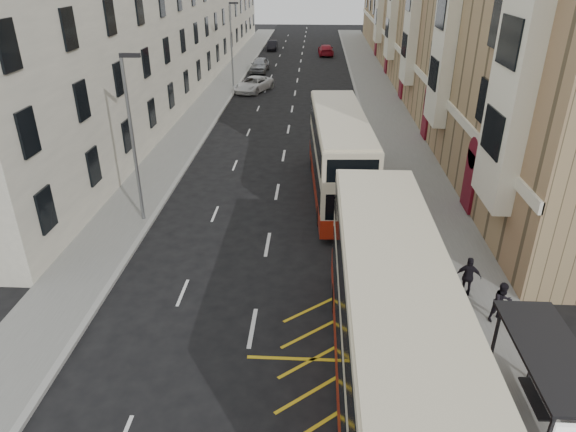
# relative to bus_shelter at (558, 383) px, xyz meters

# --- Properties ---
(ground) EXTENTS (200.00, 200.00, 0.00)m
(ground) POSITION_rel_bus_shelter_xyz_m (-8.34, 0.39, -2.14)
(ground) COLOR black
(ground) RESTS_ON ground
(pavement_right) EXTENTS (4.00, 120.00, 0.15)m
(pavement_right) POSITION_rel_bus_shelter_xyz_m (-0.34, 30.39, -2.06)
(pavement_right) COLOR slate
(pavement_right) RESTS_ON ground
(pavement_left) EXTENTS (3.00, 120.00, 0.15)m
(pavement_left) POSITION_rel_bus_shelter_xyz_m (-15.84, 30.39, -2.06)
(pavement_left) COLOR slate
(pavement_left) RESTS_ON ground
(kerb_right) EXTENTS (0.25, 120.00, 0.15)m
(kerb_right) POSITION_rel_bus_shelter_xyz_m (-2.34, 30.39, -2.06)
(kerb_right) COLOR gray
(kerb_right) RESTS_ON ground
(kerb_left) EXTENTS (0.25, 120.00, 0.15)m
(kerb_left) POSITION_rel_bus_shelter_xyz_m (-14.34, 30.39, -2.06)
(kerb_left) COLOR gray
(kerb_left) RESTS_ON ground
(road_markings) EXTENTS (10.00, 110.00, 0.01)m
(road_markings) POSITION_rel_bus_shelter_xyz_m (-8.34, 45.39, -2.13)
(road_markings) COLOR silver
(road_markings) RESTS_ON ground
(terrace_right) EXTENTS (10.75, 79.00, 15.25)m
(terrace_right) POSITION_rel_bus_shelter_xyz_m (6.54, 45.77, 5.38)
(terrace_right) COLOR #A1875D
(terrace_right) RESTS_ON ground
(terrace_left) EXTENTS (9.18, 79.00, 13.25)m
(terrace_left) POSITION_rel_bus_shelter_xyz_m (-21.77, 45.89, 4.38)
(terrace_left) COLOR beige
(terrace_left) RESTS_ON ground
(bus_shelter) EXTENTS (1.65, 4.25, 2.70)m
(bus_shelter) POSITION_rel_bus_shelter_xyz_m (0.00, 0.00, 0.00)
(bus_shelter) COLOR black
(bus_shelter) RESTS_ON pavement_right
(guard_railing) EXTENTS (0.06, 6.56, 1.01)m
(guard_railing) POSITION_rel_bus_shelter_xyz_m (-2.09, 6.14, -1.28)
(guard_railing) COLOR #AB1519
(guard_railing) RESTS_ON pavement_right
(street_lamp_near) EXTENTS (0.93, 0.18, 8.00)m
(street_lamp_near) POSITION_rel_bus_shelter_xyz_m (-14.69, 12.39, 2.50)
(street_lamp_near) COLOR slate
(street_lamp_near) RESTS_ON pavement_left
(street_lamp_far) EXTENTS (0.93, 0.18, 8.00)m
(street_lamp_far) POSITION_rel_bus_shelter_xyz_m (-14.69, 42.39, 2.50)
(street_lamp_far) COLOR slate
(street_lamp_far) RESTS_ON pavement_left
(double_decker_front) EXTENTS (2.84, 12.26, 4.89)m
(double_decker_front) POSITION_rel_bus_shelter_xyz_m (-4.08, 1.68, 0.35)
(double_decker_front) COLOR beige
(double_decker_front) RESTS_ON ground
(double_decker_rear) EXTENTS (3.27, 11.59, 4.57)m
(double_decker_rear) POSITION_rel_bus_shelter_xyz_m (-4.97, 16.13, 0.19)
(double_decker_rear) COLOR beige
(double_decker_rear) RESTS_ON ground
(pedestrian_mid) EXTENTS (0.91, 0.80, 1.56)m
(pedestrian_mid) POSITION_rel_bus_shelter_xyz_m (0.44, 5.12, -1.21)
(pedestrian_mid) COLOR black
(pedestrian_mid) RESTS_ON pavement_right
(pedestrian_far) EXTENTS (1.01, 0.58, 1.62)m
(pedestrian_far) POSITION_rel_bus_shelter_xyz_m (-0.33, 6.67, -1.18)
(pedestrian_far) COLOR black
(pedestrian_far) RESTS_ON pavement_right
(white_van) EXTENTS (4.08, 5.62, 1.42)m
(white_van) POSITION_rel_bus_shelter_xyz_m (-12.47, 40.86, -1.43)
(white_van) COLOR white
(white_van) RESTS_ON ground
(car_silver) EXTENTS (2.13, 4.77, 1.59)m
(car_silver) POSITION_rel_bus_shelter_xyz_m (-12.91, 50.96, -1.34)
(car_silver) COLOR #979A9E
(car_silver) RESTS_ON ground
(car_dark) EXTENTS (1.45, 3.95, 1.29)m
(car_dark) POSITION_rel_bus_shelter_xyz_m (-12.78, 67.24, -1.49)
(car_dark) COLOR black
(car_dark) RESTS_ON ground
(car_red) EXTENTS (2.20, 4.94, 1.41)m
(car_red) POSITION_rel_bus_shelter_xyz_m (-5.08, 63.01, -1.43)
(car_red) COLOR maroon
(car_red) RESTS_ON ground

